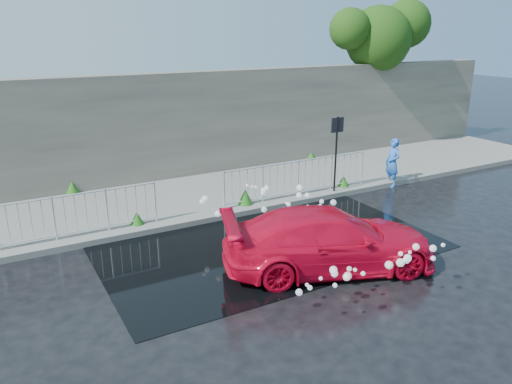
# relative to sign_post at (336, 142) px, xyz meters

# --- Properties ---
(ground) EXTENTS (90.00, 90.00, 0.00)m
(ground) POSITION_rel_sign_post_xyz_m (-4.20, -3.10, -1.72)
(ground) COLOR black
(ground) RESTS_ON ground
(pavement) EXTENTS (30.00, 4.00, 0.15)m
(pavement) POSITION_rel_sign_post_xyz_m (-4.20, 1.90, -1.65)
(pavement) COLOR slate
(pavement) RESTS_ON ground
(curb) EXTENTS (30.00, 0.25, 0.16)m
(curb) POSITION_rel_sign_post_xyz_m (-4.20, -0.10, -1.64)
(curb) COLOR slate
(curb) RESTS_ON ground
(retaining_wall) EXTENTS (30.00, 0.60, 3.50)m
(retaining_wall) POSITION_rel_sign_post_xyz_m (-4.20, 4.10, 0.18)
(retaining_wall) COLOR #534D45
(retaining_wall) RESTS_ON pavement
(puddle) EXTENTS (8.00, 5.00, 0.01)m
(puddle) POSITION_rel_sign_post_xyz_m (-3.70, -2.10, -1.72)
(puddle) COLOR black
(puddle) RESTS_ON ground
(sign_post) EXTENTS (0.45, 0.06, 2.50)m
(sign_post) POSITION_rel_sign_post_xyz_m (0.00, 0.00, 0.00)
(sign_post) COLOR black
(sign_post) RESTS_ON ground
(tree) EXTENTS (4.81, 2.67, 6.20)m
(tree) POSITION_rel_sign_post_xyz_m (5.49, 4.32, 3.04)
(tree) COLOR #332114
(tree) RESTS_ON ground
(railing_left) EXTENTS (5.05, 0.05, 1.10)m
(railing_left) POSITION_rel_sign_post_xyz_m (-8.20, 0.25, -0.99)
(railing_left) COLOR silver
(railing_left) RESTS_ON pavement
(railing_right) EXTENTS (5.05, 0.05, 1.10)m
(railing_right) POSITION_rel_sign_post_xyz_m (-1.20, 0.25, -0.99)
(railing_right) COLOR silver
(railing_right) RESTS_ON pavement
(weeds) EXTENTS (12.17, 3.93, 0.46)m
(weeds) POSITION_rel_sign_post_xyz_m (-4.57, 1.30, -1.39)
(weeds) COLOR #144C15
(weeds) RESTS_ON pavement
(water_spray) EXTENTS (3.66, 5.36, 1.04)m
(water_spray) POSITION_rel_sign_post_xyz_m (-3.09, -3.32, -1.02)
(water_spray) COLOR white
(water_spray) RESTS_ON ground
(red_car) EXTENTS (4.98, 3.28, 1.34)m
(red_car) POSITION_rel_sign_post_xyz_m (-3.19, -3.93, -1.05)
(red_car) COLOR red
(red_car) RESTS_ON ground
(person) EXTENTS (0.42, 0.61, 1.61)m
(person) POSITION_rel_sign_post_xyz_m (2.30, -0.10, -0.92)
(person) COLOR blue
(person) RESTS_ON ground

